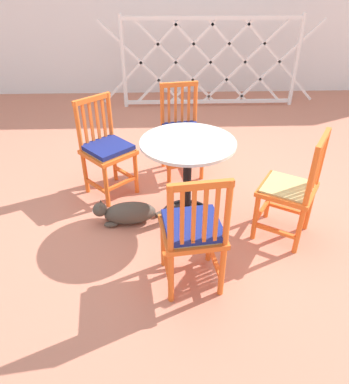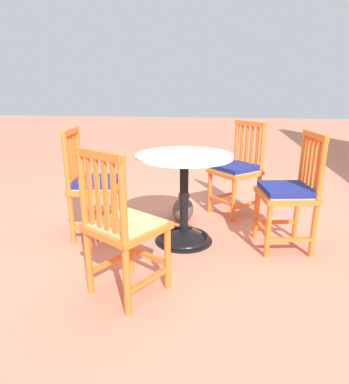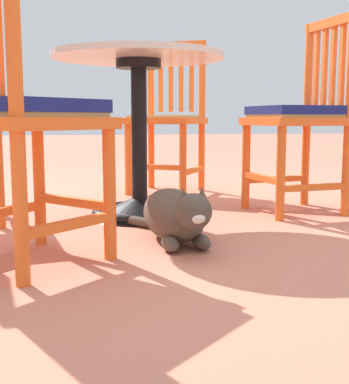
% 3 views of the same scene
% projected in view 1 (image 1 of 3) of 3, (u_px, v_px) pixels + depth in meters
% --- Properties ---
extents(ground_plane, '(24.00, 24.00, 0.00)m').
position_uv_depth(ground_plane, '(186.00, 210.00, 3.34)').
color(ground_plane, '#C6755B').
extents(lattice_fence_panel, '(3.18, 0.06, 1.29)m').
position_uv_depth(lattice_fence_panel, '(211.00, 62.00, 5.30)').
color(lattice_fence_panel, white).
rests_on(lattice_fence_panel, ground_plane).
extents(cafe_table, '(0.76, 0.76, 0.73)m').
position_uv_depth(cafe_table, '(187.00, 189.00, 3.10)').
color(cafe_table, black).
rests_on(cafe_table, ground_plane).
extents(orange_chair_tucked_in, '(0.45, 0.45, 0.91)m').
position_uv_depth(orange_chair_tucked_in, '(193.00, 231.00, 2.37)').
color(orange_chair_tucked_in, orange).
rests_on(orange_chair_tucked_in, ground_plane).
extents(orange_chair_by_planter, '(0.55, 0.55, 0.91)m').
position_uv_depth(orange_chair_by_planter, '(291.00, 190.00, 2.81)').
color(orange_chair_by_planter, orange).
rests_on(orange_chair_by_planter, ground_plane).
extents(orange_chair_at_corner, '(0.46, 0.46, 0.91)m').
position_uv_depth(orange_chair_at_corner, '(182.00, 133.00, 3.69)').
color(orange_chair_at_corner, orange).
rests_on(orange_chair_at_corner, ground_plane).
extents(orange_chair_facing_out, '(0.57, 0.57, 0.91)m').
position_uv_depth(orange_chair_facing_out, '(107.00, 150.00, 3.36)').
color(orange_chair_facing_out, orange).
rests_on(orange_chair_facing_out, ground_plane).
extents(tabby_cat, '(0.71, 0.33, 0.23)m').
position_uv_depth(tabby_cat, '(126.00, 213.00, 3.13)').
color(tabby_cat, '#4C4238').
rests_on(tabby_cat, ground_plane).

